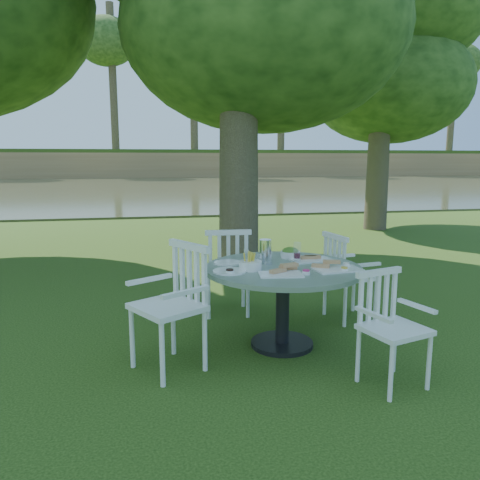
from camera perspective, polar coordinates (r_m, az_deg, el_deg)
name	(u,v)px	position (r m, az deg, el deg)	size (l,w,h in m)	color
ground	(244,326)	(4.80, 0.48, -10.45)	(140.00, 140.00, 0.00)	#1B360B
table	(283,282)	(4.17, 5.25, -5.15)	(1.38, 1.38, 0.73)	black
chair_ne	(343,270)	(4.96, 12.45, -3.58)	(0.49, 0.52, 0.91)	white
chair_nw	(227,265)	(4.96, -1.56, -3.08)	(0.51, 0.48, 0.94)	white
chair_sw	(178,296)	(3.79, -7.61, -6.76)	(0.67, 0.68, 1.00)	white
chair_se	(387,318)	(3.69, 17.43, -9.09)	(0.52, 0.50, 0.84)	white
tableware	(276,261)	(4.15, 4.41, -2.56)	(1.26, 0.86, 0.22)	white
river	(161,188)	(27.47, -9.56, 6.23)	(100.00, 28.00, 0.12)	#3A3D24
far_bank	(155,98)	(45.88, -10.31, 16.67)	(100.00, 18.00, 15.20)	olive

